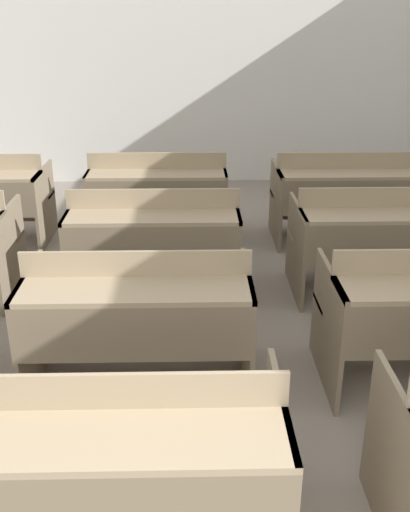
{
  "coord_description": "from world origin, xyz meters",
  "views": [
    {
      "loc": [
        0.21,
        -0.71,
        2.15
      ],
      "look_at": [
        0.28,
        2.58,
        0.78
      ],
      "focal_mm": 42.0,
      "sensor_mm": 36.0,
      "label": 1
    }
  ],
  "objects": [
    {
      "name": "wall_back",
      "position": [
        0.0,
        7.1,
        1.54
      ],
      "size": [
        6.88,
        0.06,
        3.09
      ],
      "color": "silver",
      "rests_on": "ground_plane"
    },
    {
      "name": "bench_front_center",
      "position": [
        -0.09,
        1.18,
        0.48
      ],
      "size": [
        1.31,
        0.76,
        0.88
      ],
      "color": "#7D6E57",
      "rests_on": "ground_plane"
    },
    {
      "name": "bench_second_center",
      "position": [
        -0.11,
        2.4,
        0.48
      ],
      "size": [
        1.31,
        0.76,
        0.88
      ],
      "color": "#7E6F58",
      "rests_on": "ground_plane"
    },
    {
      "name": "bench_third_center",
      "position": [
        -0.09,
        3.64,
        0.48
      ],
      "size": [
        1.31,
        0.76,
        0.88
      ],
      "color": "#7C6D56",
      "rests_on": "ground_plane"
    },
    {
      "name": "bench_third_right",
      "position": [
        1.68,
        3.64,
        0.48
      ],
      "size": [
        1.31,
        0.76,
        0.88
      ],
      "color": "#7B6B54",
      "rests_on": "ground_plane"
    },
    {
      "name": "bench_back_center",
      "position": [
        -0.12,
        4.86,
        0.48
      ],
      "size": [
        1.31,
        0.76,
        0.88
      ],
      "color": "#7B6C55",
      "rests_on": "ground_plane"
    },
    {
      "name": "bench_back_right",
      "position": [
        1.67,
        4.83,
        0.48
      ],
      "size": [
        1.31,
        0.76,
        0.88
      ],
      "color": "#796953",
      "rests_on": "ground_plane"
    }
  ]
}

